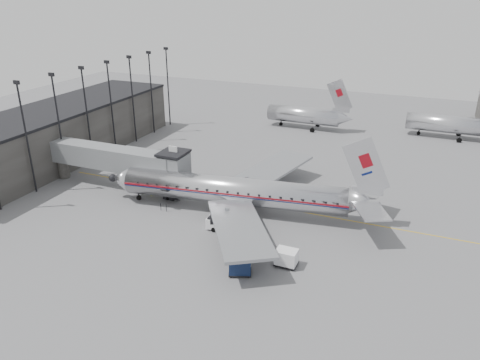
# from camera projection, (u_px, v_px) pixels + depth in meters

# --- Properties ---
(ground) EXTENTS (160.00, 160.00, 0.00)m
(ground) POSITION_uv_depth(u_px,v_px,m) (224.00, 221.00, 56.28)
(ground) COLOR slate
(ground) RESTS_ON ground
(terminal) EXTENTS (12.00, 46.00, 8.00)m
(terminal) POSITION_uv_depth(u_px,v_px,m) (58.00, 134.00, 75.30)
(terminal) COLOR #34322F
(terminal) RESTS_ON ground
(apron_line) EXTENTS (60.00, 0.15, 0.01)m
(apron_line) POSITION_uv_depth(u_px,v_px,m) (265.00, 205.00, 60.32)
(apron_line) COLOR gold
(apron_line) RESTS_ON ground
(jet_bridge) EXTENTS (21.00, 6.20, 7.10)m
(jet_bridge) POSITION_uv_depth(u_px,v_px,m) (124.00, 160.00, 63.69)
(jet_bridge) COLOR slate
(jet_bridge) RESTS_ON ground
(floodlight_masts) EXTENTS (0.90, 42.25, 15.25)m
(floodlight_masts) POSITION_uv_depth(u_px,v_px,m) (99.00, 107.00, 73.86)
(floodlight_masts) COLOR black
(floodlight_masts) RESTS_ON ground
(distant_aircraft_near) EXTENTS (16.39, 3.20, 10.26)m
(distant_aircraft_near) POSITION_uv_depth(u_px,v_px,m) (304.00, 115.00, 91.59)
(distant_aircraft_near) COLOR silver
(distant_aircraft_near) RESTS_ON ground
(distant_aircraft_mid) EXTENTS (16.39, 3.20, 10.26)m
(distant_aircraft_mid) POSITION_uv_depth(u_px,v_px,m) (448.00, 123.00, 85.76)
(distant_aircraft_mid) COLOR silver
(distant_aircraft_mid) RESTS_ON ground
(airliner) EXTENTS (34.89, 32.12, 11.08)m
(airliner) POSITION_uv_depth(u_px,v_px,m) (240.00, 191.00, 57.59)
(airliner) COLOR silver
(airliner) RESTS_ON ground
(service_van) EXTENTS (4.65, 2.00, 2.15)m
(service_van) POSITION_uv_depth(u_px,v_px,m) (227.00, 222.00, 53.68)
(service_van) COLOR white
(service_van) RESTS_ON ground
(baggage_cart_navy) EXTENTS (2.67, 2.36, 1.74)m
(baggage_cart_navy) POSITION_uv_depth(u_px,v_px,m) (240.00, 266.00, 45.72)
(baggage_cart_navy) COLOR #0E1B3A
(baggage_cart_navy) RESTS_ON ground
(baggage_cart_white) EXTENTS (2.25, 1.72, 1.76)m
(baggage_cart_white) POSITION_uv_depth(u_px,v_px,m) (286.00, 257.00, 47.11)
(baggage_cart_white) COLOR white
(baggage_cart_white) RESTS_ON ground
(ramp_worker) EXTENTS (0.73, 0.73, 1.71)m
(ramp_worker) POSITION_uv_depth(u_px,v_px,m) (152.00, 190.00, 62.76)
(ramp_worker) COLOR #CBE31A
(ramp_worker) RESTS_ON ground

